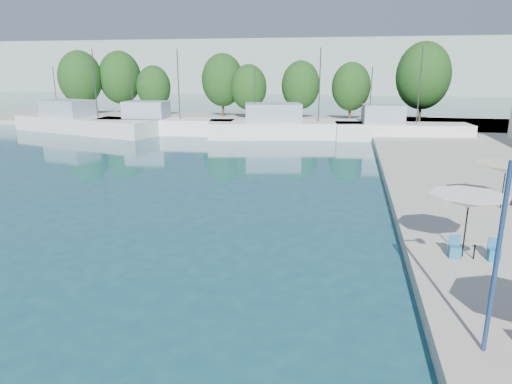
% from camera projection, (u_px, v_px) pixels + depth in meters
% --- Properties ---
extents(quay_far, '(90.00, 16.00, 0.60)m').
position_uv_depth(quay_far, '(266.00, 122.00, 64.12)').
color(quay_far, '#ADA99C').
rests_on(quay_far, ground).
extents(hill_west, '(180.00, 40.00, 16.00)m').
position_uv_depth(hill_west, '(251.00, 67.00, 154.25)').
color(hill_west, '#8F9C92').
rests_on(hill_west, ground).
extents(hill_east, '(140.00, 40.00, 12.00)m').
position_uv_depth(hill_east, '(458.00, 73.00, 160.19)').
color(hill_east, '#8F9C92').
rests_on(hill_east, ground).
extents(trawler_01, '(20.49, 10.43, 10.20)m').
position_uv_depth(trawler_01, '(84.00, 123.00, 56.09)').
color(trawler_01, silver).
rests_on(trawler_01, ground).
extents(trawler_02, '(16.77, 5.17, 10.20)m').
position_uv_depth(trawler_02, '(163.00, 124.00, 54.84)').
color(trawler_02, white).
rests_on(trawler_02, ground).
extents(trawler_03, '(21.30, 9.73, 10.20)m').
position_uv_depth(trawler_03, '(295.00, 128.00, 51.84)').
color(trawler_03, white).
rests_on(trawler_03, ground).
extents(trawler_04, '(14.76, 5.41, 10.20)m').
position_uv_depth(trawler_04, '(399.00, 130.00, 49.86)').
color(trawler_04, silver).
rests_on(trawler_04, ground).
extents(tree_01, '(6.52, 6.52, 9.66)m').
position_uv_depth(tree_01, '(80.00, 78.00, 69.61)').
color(tree_01, '#3F2B19').
rests_on(tree_01, quay_far).
extents(tree_02, '(6.53, 6.53, 9.67)m').
position_uv_depth(tree_02, '(120.00, 78.00, 71.66)').
color(tree_02, '#3F2B19').
rests_on(tree_02, quay_far).
extents(tree_03, '(5.03, 5.03, 7.44)m').
position_uv_depth(tree_03, '(154.00, 87.00, 67.99)').
color(tree_03, '#3F2B19').
rests_on(tree_03, quay_far).
extents(tree_04, '(6.20, 6.20, 9.18)m').
position_uv_depth(tree_04, '(223.00, 80.00, 67.67)').
color(tree_04, '#3F2B19').
rests_on(tree_04, quay_far).
extents(tree_05, '(5.12, 5.12, 7.58)m').
position_uv_depth(tree_05, '(249.00, 87.00, 64.67)').
color(tree_05, '#3F2B19').
rests_on(tree_05, quay_far).
extents(tree_06, '(5.47, 5.47, 8.09)m').
position_uv_depth(tree_06, '(301.00, 85.00, 64.97)').
color(tree_06, '#3F2B19').
rests_on(tree_06, quay_far).
extents(tree_07, '(5.31, 5.31, 7.86)m').
position_uv_depth(tree_07, '(351.00, 87.00, 62.93)').
color(tree_07, '#3F2B19').
rests_on(tree_07, quay_far).
extents(tree_08, '(7.07, 7.07, 10.47)m').
position_uv_depth(tree_08, '(423.00, 76.00, 60.30)').
color(tree_08, '#3F2B19').
rests_on(tree_08, quay_far).
extents(umbrella_white, '(2.91, 2.91, 2.48)m').
position_uv_depth(umbrella_white, '(469.00, 201.00, 17.05)').
color(umbrella_white, black).
rests_on(umbrella_white, quay_right).
extents(umbrella_cream, '(3.05, 3.05, 2.36)m').
position_uv_depth(umbrella_cream, '(506.00, 169.00, 23.18)').
color(umbrella_cream, black).
rests_on(umbrella_cream, quay_right).
extents(cafe_table_02, '(1.82, 0.70, 0.76)m').
position_uv_depth(cafe_table_02, '(474.00, 252.00, 17.34)').
color(cafe_table_02, black).
rests_on(cafe_table_02, quay_right).
extents(cafe_table_03, '(1.82, 0.70, 0.76)m').
position_uv_depth(cafe_table_03, '(503.00, 200.00, 24.11)').
color(cafe_table_03, black).
rests_on(cafe_table_03, quay_right).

